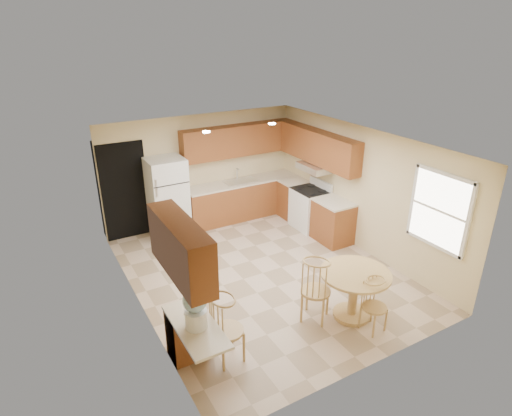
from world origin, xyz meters
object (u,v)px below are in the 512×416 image
chair_table_b (379,304)px  chair_desk (230,327)px  stove (310,208)px  chair_table_a (320,287)px  refrigerator (168,198)px  dining_table (354,288)px  water_crock (195,308)px

chair_table_b → chair_desk: (-2.18, 0.51, 0.10)m
stove → chair_table_a: 3.41m
refrigerator → chair_table_b: refrigerator is taller
refrigerator → stove: (2.88, -1.22, -0.40)m
dining_table → chair_table_a: 0.58m
refrigerator → chair_desk: 4.22m
refrigerator → dining_table: bearing=-70.0°
chair_table_a → chair_table_b: size_ratio=1.24×
stove → dining_table: bearing=-114.4°
refrigerator → water_crock: bearing=-104.3°
chair_table_a → dining_table: bearing=35.5°
dining_table → chair_table_a: (-0.55, 0.15, 0.12)m
chair_table_b → chair_desk: 2.24m
dining_table → chair_desk: 2.13m
refrigerator → dining_table: 4.48m
water_crock → chair_table_b: bearing=-11.8°
chair_table_b → chair_desk: size_ratio=0.84×
stove → chair_table_b: 3.70m
chair_table_a → water_crock: 2.07m
stove → water_crock: bearing=-143.4°
chair_desk → water_crock: (-0.45, 0.04, 0.44)m
stove → water_crock: 4.92m
stove → chair_table_b: bearing=-110.6°
chair_desk → chair_table_b: bearing=72.6°
refrigerator → stove: refrigerator is taller
stove → chair_desk: bearing=-139.6°
water_crock → refrigerator: bearing=75.7°
water_crock → chair_desk: bearing=-5.3°
stove → chair_table_b: (-1.30, -3.46, 0.05)m
stove → chair_table_a: size_ratio=1.04×
stove → chair_table_b: size_ratio=1.29×
dining_table → water_crock: 2.63m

